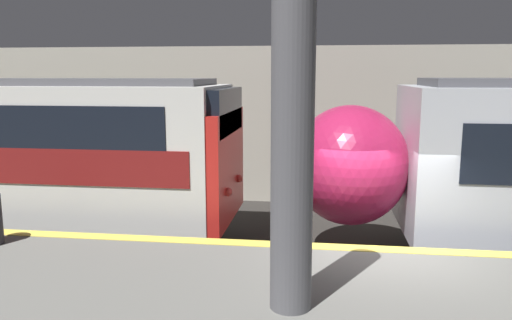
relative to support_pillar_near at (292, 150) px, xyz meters
name	(u,v)px	position (x,y,z in m)	size (l,w,h in m)	color
ground_plane	(384,306)	(1.45, 2.38, -3.02)	(120.00, 120.00, 0.00)	#282623
station_rear_barrier	(360,127)	(1.45, 9.21, -0.67)	(50.00, 0.15, 4.70)	#B2AD9E
support_pillar_near	(292,150)	(0.00, 0.00, 0.00)	(0.51, 0.51, 3.91)	#56565B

